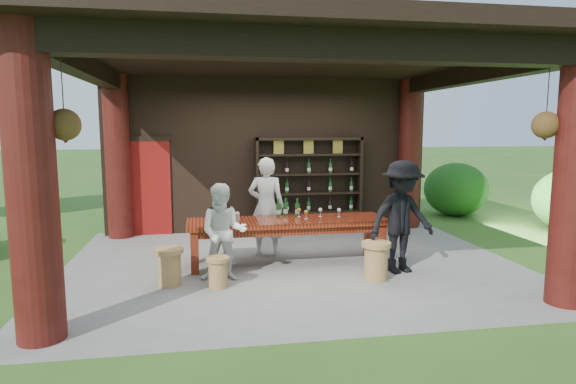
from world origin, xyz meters
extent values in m
plane|color=#2D5119|center=(0.00, 0.00, 0.00)|extent=(90.00, 90.00, 0.00)
cube|color=slate|center=(0.00, 0.00, -0.05)|extent=(7.40, 5.90, 0.10)
cube|color=black|center=(0.00, 2.75, 1.65)|extent=(7.00, 0.18, 3.30)
cube|color=maroon|center=(-2.60, 2.65, 1.00)|extent=(0.95, 0.06, 2.00)
cylinder|color=#380C0A|center=(-3.15, -2.40, 1.65)|extent=(0.50, 0.50, 3.30)
cylinder|color=#380C0A|center=(3.15, -2.40, 1.65)|extent=(0.50, 0.50, 3.30)
cylinder|color=#380C0A|center=(-3.15, 2.55, 1.65)|extent=(0.50, 0.50, 3.30)
cylinder|color=#380C0A|center=(3.15, 2.55, 1.65)|extent=(0.50, 0.50, 3.30)
cube|color=black|center=(0.00, -2.40, 3.15)|extent=(6.70, 0.35, 0.35)
cube|color=black|center=(-3.15, 0.00, 3.15)|extent=(0.30, 5.20, 0.30)
cube|color=black|center=(3.15, 0.00, 3.15)|extent=(0.30, 5.20, 0.30)
cube|color=black|center=(0.00, 0.00, 3.40)|extent=(7.50, 6.00, 0.20)
cylinder|color=black|center=(-2.85, -2.20, 2.62)|extent=(0.01, 0.01, 0.75)
cone|color=black|center=(-2.85, -2.20, 2.17)|extent=(0.32, 0.32, 0.18)
sphere|color=#1E5919|center=(-2.85, -2.20, 2.28)|extent=(0.34, 0.34, 0.34)
cylinder|color=black|center=(2.85, -2.20, 2.62)|extent=(0.01, 0.01, 0.75)
cone|color=black|center=(2.85, -2.20, 2.17)|extent=(0.32, 0.32, 0.18)
sphere|color=#1E5919|center=(2.85, -2.20, 2.28)|extent=(0.34, 0.34, 0.34)
cube|color=#58120C|center=(-0.07, 0.01, 0.71)|extent=(3.28, 0.89, 0.08)
cube|color=#58120C|center=(-0.07, 0.01, 0.61)|extent=(3.08, 0.73, 0.12)
cube|color=#58120C|center=(-1.58, -0.33, 0.34)|extent=(0.12, 0.12, 0.67)
cube|color=#58120C|center=(1.45, -0.29, 0.34)|extent=(0.12, 0.12, 0.67)
cube|color=#58120C|center=(-1.59, 0.31, 0.34)|extent=(0.12, 0.12, 0.67)
cube|color=#58120C|center=(1.44, 0.35, 0.34)|extent=(0.12, 0.12, 0.67)
cylinder|color=olive|center=(-1.25, -1.03, 0.20)|extent=(0.27, 0.27, 0.39)
cylinder|color=olive|center=(-1.25, -1.03, 0.42)|extent=(0.34, 0.34, 0.05)
cylinder|color=olive|center=(1.07, -1.07, 0.25)|extent=(0.34, 0.34, 0.50)
cylinder|color=olive|center=(1.07, -1.07, 0.54)|extent=(0.44, 0.44, 0.07)
cylinder|color=olive|center=(-1.93, -0.81, 0.24)|extent=(0.33, 0.33, 0.48)
cylinder|color=olive|center=(-1.93, -0.81, 0.51)|extent=(0.41, 0.41, 0.07)
imported|color=silver|center=(-0.35, 0.63, 0.87)|extent=(0.72, 0.56, 1.74)
imported|color=white|center=(-1.15, -0.69, 0.72)|extent=(0.77, 0.64, 1.44)
imported|color=black|center=(1.59, -0.76, 0.88)|extent=(1.25, 0.89, 1.75)
cube|color=#BF6672|center=(-1.00, -0.02, 0.82)|extent=(0.26, 0.18, 0.14)
ellipsoid|color=#194C14|center=(6.45, 1.48, 0.58)|extent=(1.60, 1.60, 1.36)
ellipsoid|color=#194C14|center=(4.92, 3.65, 0.58)|extent=(1.60, 1.60, 1.36)
camera|label=1|loc=(-1.38, -7.67, 2.25)|focal=30.00mm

